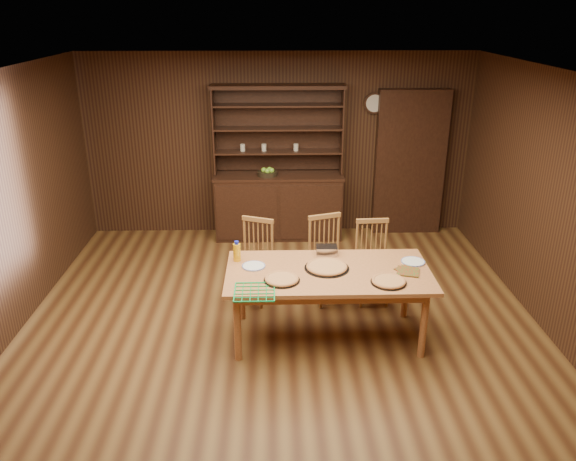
{
  "coord_description": "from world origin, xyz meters",
  "views": [
    {
      "loc": [
        -0.07,
        -4.93,
        3.17
      ],
      "look_at": [
        0.07,
        0.4,
        1.02
      ],
      "focal_mm": 35.0,
      "sensor_mm": 36.0,
      "label": 1
    }
  ],
  "objects_px": {
    "china_hutch": "(279,197)",
    "chair_left": "(255,258)",
    "dining_table": "(328,277)",
    "juice_bottle": "(237,252)",
    "chair_center": "(327,256)",
    "chair_right": "(372,259)"
  },
  "relations": [
    {
      "from": "china_hutch",
      "to": "chair_left",
      "type": "relative_size",
      "value": 2.25
    },
    {
      "from": "dining_table",
      "to": "juice_bottle",
      "type": "relative_size",
      "value": 9.34
    },
    {
      "from": "dining_table",
      "to": "chair_center",
      "type": "distance_m",
      "value": 0.86
    },
    {
      "from": "chair_left",
      "to": "juice_bottle",
      "type": "height_order",
      "value": "chair_left"
    },
    {
      "from": "chair_right",
      "to": "chair_left",
      "type": "bearing_deg",
      "value": 175.19
    },
    {
      "from": "chair_center",
      "to": "juice_bottle",
      "type": "xyz_separation_m",
      "value": [
        -0.98,
        -0.58,
        0.32
      ]
    },
    {
      "from": "china_hutch",
      "to": "chair_right",
      "type": "distance_m",
      "value": 2.2
    },
    {
      "from": "dining_table",
      "to": "juice_bottle",
      "type": "height_order",
      "value": "juice_bottle"
    },
    {
      "from": "juice_bottle",
      "to": "chair_center",
      "type": "bearing_deg",
      "value": 30.89
    },
    {
      "from": "chair_center",
      "to": "juice_bottle",
      "type": "height_order",
      "value": "chair_center"
    },
    {
      "from": "chair_center",
      "to": "chair_left",
      "type": "bearing_deg",
      "value": 162.02
    },
    {
      "from": "chair_left",
      "to": "juice_bottle",
      "type": "xyz_separation_m",
      "value": [
        -0.17,
        -0.58,
        0.34
      ]
    },
    {
      "from": "juice_bottle",
      "to": "dining_table",
      "type": "bearing_deg",
      "value": -15.74
    },
    {
      "from": "china_hutch",
      "to": "dining_table",
      "type": "distance_m",
      "value": 2.78
    },
    {
      "from": "china_hutch",
      "to": "chair_right",
      "type": "relative_size",
      "value": 2.28
    },
    {
      "from": "chair_left",
      "to": "china_hutch",
      "type": "bearing_deg",
      "value": 103.14
    },
    {
      "from": "chair_right",
      "to": "chair_center",
      "type": "bearing_deg",
      "value": 172.41
    },
    {
      "from": "china_hutch",
      "to": "chair_center",
      "type": "distance_m",
      "value": 1.97
    },
    {
      "from": "china_hutch",
      "to": "chair_left",
      "type": "xyz_separation_m",
      "value": [
        -0.28,
        -1.9,
        -0.08
      ]
    },
    {
      "from": "china_hutch",
      "to": "chair_center",
      "type": "bearing_deg",
      "value": -74.45
    },
    {
      "from": "china_hutch",
      "to": "chair_right",
      "type": "bearing_deg",
      "value": -61.78
    },
    {
      "from": "china_hutch",
      "to": "chair_right",
      "type": "xyz_separation_m",
      "value": [
        1.04,
        -1.94,
        -0.09
      ]
    }
  ]
}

